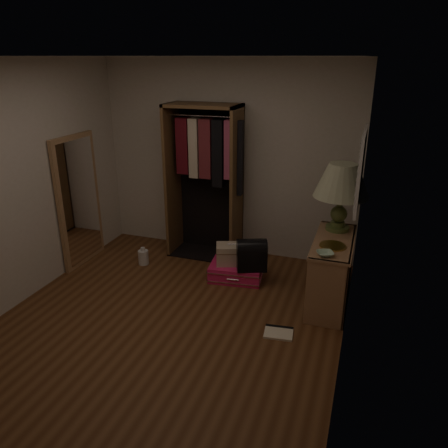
{
  "coord_description": "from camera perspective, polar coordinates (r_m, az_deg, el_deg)",
  "views": [
    {
      "loc": [
        1.81,
        -3.47,
        2.6
      ],
      "look_at": [
        0.3,
        0.95,
        0.8
      ],
      "focal_mm": 35.0,
      "sensor_mm": 36.0,
      "label": 1
    }
  ],
  "objects": [
    {
      "name": "console_bookshelf",
      "position": [
        5.03,
        13.84,
        -5.63
      ],
      "size": [
        0.42,
        1.12,
        0.75
      ],
      "color": "#9B6D4B",
      "rests_on": "ground"
    },
    {
      "name": "brass_tray",
      "position": [
        4.68,
        14.01,
        -2.78
      ],
      "size": [
        0.33,
        0.33,
        0.02
      ],
      "rotation": [
        0.0,
        0.0,
        -0.25
      ],
      "color": "#B59645",
      "rests_on": "console_bookshelf"
    },
    {
      "name": "train_case",
      "position": [
        5.39,
        0.91,
        -3.93
      ],
      "size": [
        0.43,
        0.36,
        0.26
      ],
      "rotation": [
        0.0,
        0.0,
        0.34
      ],
      "color": "#BCA98F",
      "rests_on": "pink_suitcase"
    },
    {
      "name": "ground",
      "position": [
        4.7,
        -7.41,
        -12.71
      ],
      "size": [
        4.0,
        4.0,
        0.0
      ],
      "primitive_type": "plane",
      "color": "#553018",
      "rests_on": "ground"
    },
    {
      "name": "floor_mirror",
      "position": [
        5.95,
        -18.42,
        2.85
      ],
      "size": [
        0.06,
        0.8,
        1.7
      ],
      "color": "#A2774E",
      "rests_on": "ground"
    },
    {
      "name": "floor_book",
      "position": [
        4.55,
        7.16,
        -13.81
      ],
      "size": [
        0.31,
        0.26,
        0.03
      ],
      "rotation": [
        0.0,
        0.0,
        0.12
      ],
      "color": "#F3E8CC",
      "rests_on": "ground"
    },
    {
      "name": "ceramic_bowl",
      "position": [
        4.45,
        13.05,
        -3.8
      ],
      "size": [
        0.22,
        0.22,
        0.04
      ],
      "primitive_type": "imported",
      "rotation": [
        0.0,
        0.0,
        0.41
      ],
      "color": "#AED1B4",
      "rests_on": "console_bookshelf"
    },
    {
      "name": "white_jug",
      "position": [
        5.93,
        -10.48,
        -4.26
      ],
      "size": [
        0.14,
        0.14,
        0.24
      ],
      "rotation": [
        0.0,
        0.0,
        0.01
      ],
      "color": "silver",
      "rests_on": "ground"
    },
    {
      "name": "room_walls",
      "position": [
        4.07,
        -7.17,
        5.24
      ],
      "size": [
        3.52,
        4.02,
        2.6
      ],
      "color": "beige",
      "rests_on": "ground"
    },
    {
      "name": "open_wardrobe",
      "position": [
        5.79,
        -2.25,
        7.31
      ],
      "size": [
        1.01,
        0.5,
        2.05
      ],
      "color": "brown",
      "rests_on": "ground"
    },
    {
      "name": "table_lamp",
      "position": [
        4.97,
        15.15,
        5.31
      ],
      "size": [
        0.8,
        0.8,
        0.77
      ],
      "rotation": [
        0.0,
        0.0,
        0.38
      ],
      "color": "#4B5C2C",
      "rests_on": "console_bookshelf"
    },
    {
      "name": "pink_suitcase",
      "position": [
        5.47,
        1.61,
        -6.14
      ],
      "size": [
        0.7,
        0.55,
        0.2
      ],
      "rotation": [
        0.0,
        0.0,
        0.12
      ],
      "color": "#DF1B5B",
      "rests_on": "ground"
    },
    {
      "name": "black_bag",
      "position": [
        5.23,
        3.62,
        -3.91
      ],
      "size": [
        0.41,
        0.34,
        0.39
      ],
      "rotation": [
        0.0,
        0.0,
        0.38
      ],
      "color": "black",
      "rests_on": "pink_suitcase"
    }
  ]
}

